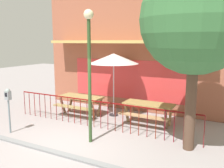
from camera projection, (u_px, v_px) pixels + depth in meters
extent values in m
plane|color=gray|center=(68.00, 145.00, 7.17)|extent=(40.00, 40.00, 0.00)
cube|color=#572A25|center=(131.00, 108.00, 11.13)|extent=(8.38, 0.54, 0.01)
cube|color=#9F573F|center=(132.00, 46.00, 10.66)|extent=(8.38, 0.50, 5.55)
cube|color=#D83838|center=(129.00, 80.00, 10.68)|extent=(5.45, 0.02, 1.70)
cube|color=tan|center=(125.00, 42.00, 10.04)|extent=(7.12, 0.86, 0.12)
cube|color=maroon|center=(97.00, 101.00, 8.45)|extent=(7.04, 0.04, 0.04)
cylinder|color=maroon|center=(25.00, 103.00, 10.16)|extent=(0.02, 0.02, 0.95)
cylinder|color=maroon|center=(30.00, 104.00, 10.03)|extent=(0.02, 0.02, 0.95)
cylinder|color=maroon|center=(35.00, 105.00, 9.90)|extent=(0.02, 0.02, 0.95)
cylinder|color=maroon|center=(40.00, 105.00, 9.77)|extent=(0.02, 0.02, 0.95)
cylinder|color=maroon|center=(45.00, 106.00, 9.64)|extent=(0.02, 0.02, 0.95)
cylinder|color=maroon|center=(51.00, 107.00, 9.51)|extent=(0.02, 0.02, 0.95)
cylinder|color=maroon|center=(56.00, 108.00, 9.38)|extent=(0.02, 0.02, 0.95)
cylinder|color=maroon|center=(62.00, 109.00, 9.25)|extent=(0.02, 0.02, 0.95)
cylinder|color=maroon|center=(68.00, 110.00, 9.12)|extent=(0.02, 0.02, 0.95)
cylinder|color=maroon|center=(74.00, 111.00, 8.99)|extent=(0.02, 0.02, 0.95)
cylinder|color=maroon|center=(81.00, 112.00, 8.86)|extent=(0.02, 0.02, 0.95)
cylinder|color=maroon|center=(87.00, 113.00, 8.73)|extent=(0.02, 0.02, 0.95)
cylinder|color=maroon|center=(94.00, 114.00, 8.60)|extent=(0.02, 0.02, 0.95)
cylinder|color=maroon|center=(101.00, 115.00, 8.47)|extent=(0.02, 0.02, 0.95)
cylinder|color=maroon|center=(108.00, 116.00, 8.33)|extent=(0.02, 0.02, 0.95)
cylinder|color=maroon|center=(115.00, 118.00, 8.20)|extent=(0.02, 0.02, 0.95)
cylinder|color=maroon|center=(123.00, 119.00, 8.07)|extent=(0.02, 0.02, 0.95)
cylinder|color=maroon|center=(131.00, 120.00, 7.94)|extent=(0.02, 0.02, 0.95)
cylinder|color=maroon|center=(139.00, 121.00, 7.81)|extent=(0.02, 0.02, 0.95)
cylinder|color=maroon|center=(147.00, 123.00, 7.68)|extent=(0.02, 0.02, 0.95)
cylinder|color=maroon|center=(156.00, 124.00, 7.55)|extent=(0.02, 0.02, 0.95)
cylinder|color=maroon|center=(165.00, 126.00, 7.42)|extent=(0.02, 0.02, 0.95)
cylinder|color=maroon|center=(174.00, 127.00, 7.29)|extent=(0.02, 0.02, 0.95)
cylinder|color=maroon|center=(184.00, 129.00, 7.16)|extent=(0.02, 0.02, 0.95)
cylinder|color=maroon|center=(194.00, 130.00, 7.03)|extent=(0.02, 0.02, 0.95)
cylinder|color=maroon|center=(204.00, 132.00, 6.90)|extent=(0.02, 0.02, 0.95)
cube|color=olive|center=(81.00, 97.00, 10.06)|extent=(1.81, 0.77, 0.07)
cube|color=#957E4C|center=(73.00, 107.00, 9.64)|extent=(1.80, 0.27, 0.05)
cube|color=#A16D44|center=(89.00, 101.00, 10.59)|extent=(1.80, 0.27, 0.05)
cube|color=#8C5C47|center=(63.00, 105.00, 10.23)|extent=(0.07, 0.35, 0.78)
cube|color=olive|center=(71.00, 102.00, 10.71)|extent=(0.07, 0.35, 0.78)
cube|color=brown|center=(92.00, 110.00, 9.53)|extent=(0.07, 0.35, 0.78)
cube|color=#906646|center=(100.00, 106.00, 10.02)|extent=(0.07, 0.35, 0.78)
cube|color=olive|center=(149.00, 104.00, 8.90)|extent=(1.81, 0.77, 0.07)
cube|color=#A67D55|center=(143.00, 116.00, 8.47)|extent=(1.80, 0.27, 0.05)
cube|color=#A77542|center=(153.00, 109.00, 9.43)|extent=(1.80, 0.27, 0.05)
cube|color=olive|center=(127.00, 113.00, 9.07)|extent=(0.07, 0.35, 0.78)
cube|color=brown|center=(133.00, 110.00, 9.55)|extent=(0.07, 0.35, 0.78)
cube|color=#846047|center=(166.00, 119.00, 8.37)|extent=(0.07, 0.35, 0.78)
cube|color=olive|center=(170.00, 115.00, 8.86)|extent=(0.07, 0.35, 0.78)
cylinder|color=#282427|center=(114.00, 115.00, 10.05)|extent=(0.36, 0.36, 0.05)
cylinder|color=#C1AFBC|center=(114.00, 86.00, 9.85)|extent=(0.04, 0.04, 2.47)
cone|color=beige|center=(114.00, 59.00, 9.66)|extent=(1.97, 1.97, 0.40)
cylinder|color=slate|center=(9.00, 116.00, 8.05)|extent=(0.06, 0.06, 1.12)
cube|color=gray|center=(8.00, 95.00, 7.93)|extent=(0.18, 0.14, 0.28)
sphere|color=gray|center=(8.00, 91.00, 7.91)|extent=(0.17, 0.17, 0.17)
cube|color=black|center=(6.00, 95.00, 7.86)|extent=(0.11, 0.01, 0.13)
cylinder|color=#50382A|center=(191.00, 101.00, 6.68)|extent=(0.29, 0.29, 2.75)
sphere|color=#346737|center=(195.00, 19.00, 6.31)|extent=(2.90, 2.90, 2.90)
cylinder|color=#2F4A23|center=(90.00, 83.00, 7.10)|extent=(0.10, 0.10, 3.60)
sphere|color=beige|center=(89.00, 14.00, 6.77)|extent=(0.28, 0.28, 0.28)
cube|color=slate|center=(54.00, 153.00, 6.66)|extent=(11.73, 0.20, 0.11)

